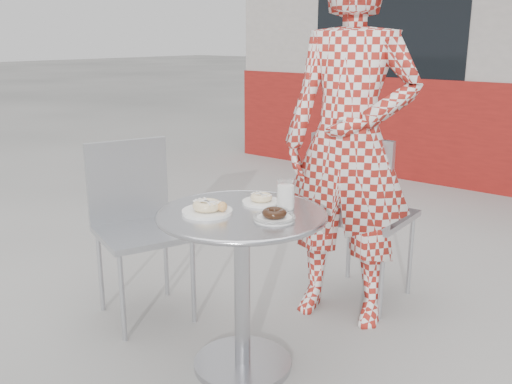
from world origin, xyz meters
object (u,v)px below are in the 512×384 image
Objects in this scene: bistro_table at (242,252)px; chair_left at (144,266)px; plate_near at (208,208)px; milk_cup at (286,196)px; seated_person at (349,144)px; plate_checker at (274,216)px; chair_far at (363,249)px; plate_far at (261,199)px.

chair_left reaches higher than bistro_table.
milk_cup is (0.20, 0.25, 0.03)m from plate_near.
chair_left is at bearing -172.90° from milk_cup.
milk_cup reaches higher than bistro_table.
bistro_table is 0.40× the size of seated_person.
seated_person reaches higher than chair_left.
milk_cup is at bearing -100.85° from seated_person.
bistro_table is at bearing -73.93° from chair_left.
seated_person is 8.80× the size of plate_near.
seated_person reaches higher than bistro_table.
plate_checker reaches higher than bistro_table.
chair_far is (0.06, 0.93, -0.25)m from bistro_table.
chair_far is at bearing 79.93° from seated_person.
chair_far is 7.71× the size of milk_cup.
plate_near is at bearing -157.99° from plate_checker.
chair_far is 1.04× the size of chair_left.
chair_left is at bearing 177.11° from plate_checker.
plate_checker is (0.86, -0.04, 0.45)m from chair_left.
chair_far reaches higher than bistro_table.
bistro_table is at bearing -125.82° from milk_cup.
seated_person is at bearing -29.53° from chair_left.
plate_near is (-0.10, -0.10, 0.19)m from bistro_table.
plate_far is at bearing 179.62° from milk_cup.
chair_left reaches higher than plate_near.
bistro_table is 0.24m from plate_near.
seated_person reaches higher than plate_near.
plate_near is (-0.17, -0.80, -0.17)m from seated_person.
plate_far is at bearing 97.38° from bistro_table.
plate_near is at bearing -129.64° from milk_cup.
plate_checker is (0.10, -0.92, 0.43)m from chair_far.
milk_cup is (0.03, -0.55, -0.13)m from seated_person.
plate_near is (0.60, -0.15, 0.45)m from chair_left.
chair_far reaches higher than plate_far.
plate_near is 0.32m from milk_cup.
chair_left reaches higher than plate_far.
plate_near is at bearing 78.46° from chair_far.
milk_cup is at bearing -62.68° from chair_left.
seated_person reaches higher than plate_checker.
plate_near is (-0.08, -0.25, 0.00)m from plate_far.
plate_near reaches higher than plate_checker.
seated_person is at bearing 93.15° from milk_cup.
plate_far is 0.23m from plate_checker.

